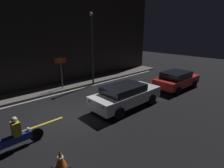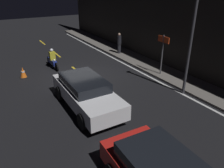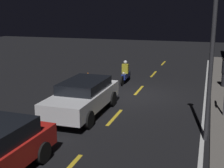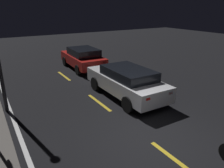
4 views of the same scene
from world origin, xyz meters
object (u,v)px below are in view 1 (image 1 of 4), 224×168
sedan_white (126,95)px  shop_sign (61,67)px  motorcycle (15,137)px  taxi_red (177,79)px  street_lamp (92,46)px  traffic_cone_near (61,159)px

sedan_white → shop_sign: bearing=102.6°
motorcycle → shop_sign: size_ratio=0.91×
sedan_white → taxi_red: size_ratio=1.11×
motorcycle → shop_sign: bearing=47.0°
sedan_white → street_lamp: size_ratio=0.80×
traffic_cone_near → shop_sign: (3.96, 7.43, 1.47)m
sedan_white → street_lamp: bearing=75.9°
traffic_cone_near → taxi_red: bearing=8.1°
sedan_white → traffic_cone_near: bearing=-159.9°
street_lamp → shop_sign: bearing=165.5°
shop_sign → motorcycle: bearing=-131.7°
sedan_white → street_lamp: 5.67m
sedan_white → motorcycle: size_ratio=2.10×
sedan_white → motorcycle: sedan_white is taller
street_lamp → sedan_white: bearing=-104.6°
sedan_white → taxi_red: bearing=-3.0°
taxi_red → street_lamp: (-4.22, 5.27, 2.49)m
taxi_red → traffic_cone_near: size_ratio=6.18×
taxi_red → traffic_cone_near: (-10.66, -1.52, -0.42)m
shop_sign → street_lamp: street_lamp is taller
shop_sign → traffic_cone_near: bearing=-118.1°
shop_sign → street_lamp: (2.48, -0.64, 1.44)m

